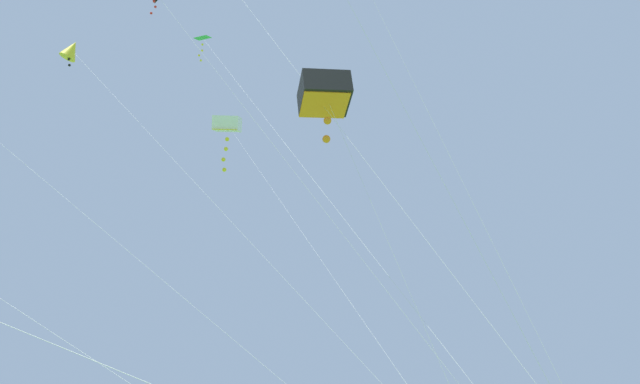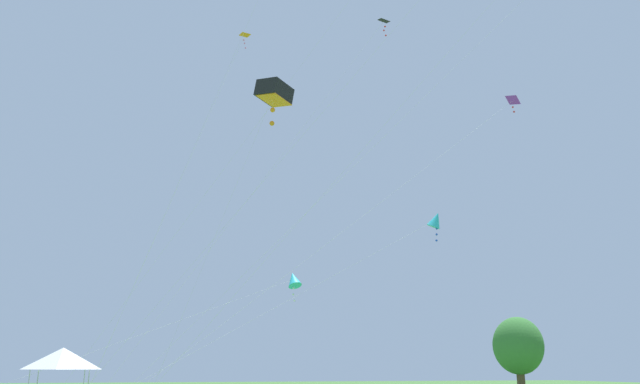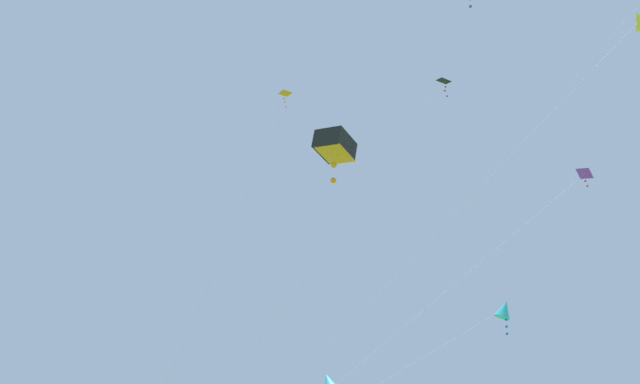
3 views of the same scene
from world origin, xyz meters
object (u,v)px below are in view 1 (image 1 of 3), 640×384
at_px(kite_black_box_4, 325,94).
at_px(kite_green_delta_2, 204,41).
at_px(kite_white_box_7, 227,125).
at_px(kite_black_delta_6, 162,2).
at_px(kite_yellow_diamond_10, 72,50).

bearing_deg(kite_black_box_4, kite_green_delta_2, 58.70).
bearing_deg(kite_white_box_7, kite_black_delta_6, -149.46).
bearing_deg(kite_black_box_4, kite_yellow_diamond_10, 82.34).
bearing_deg(kite_black_delta_6, kite_white_box_7, 30.54).
height_order(kite_black_delta_6, kite_yellow_diamond_10, kite_yellow_diamond_10).
height_order(kite_black_box_4, kite_white_box_7, kite_white_box_7).
height_order(kite_green_delta_2, kite_black_delta_6, kite_green_delta_2).
distance_m(kite_black_box_4, kite_black_delta_6, 8.67).
xyz_separation_m(kite_green_delta_2, kite_black_delta_6, (-9.62, -6.93, -7.01)).
distance_m(kite_black_box_4, kite_white_box_7, 19.82).
relative_size(kite_black_box_4, kite_black_delta_6, 0.75).
xyz_separation_m(kite_white_box_7, kite_yellow_diamond_10, (-8.84, 3.26, 1.23)).
height_order(kite_green_delta_2, kite_black_box_4, kite_green_delta_2).
relative_size(kite_black_box_4, kite_white_box_7, 0.66).
height_order(kite_black_delta_6, kite_white_box_7, kite_white_box_7).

